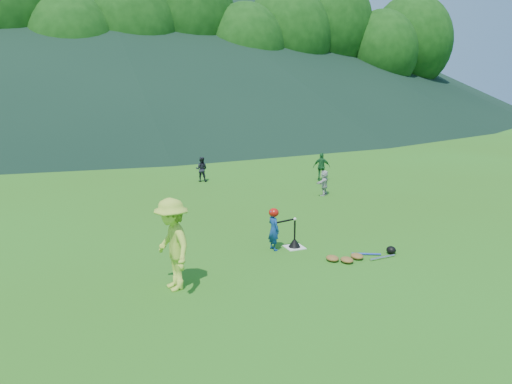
% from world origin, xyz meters
% --- Properties ---
extents(ground, '(120.00, 120.00, 0.00)m').
position_xyz_m(ground, '(0.00, 0.00, 0.00)').
color(ground, '#306316').
rests_on(ground, ground).
extents(home_plate, '(0.45, 0.45, 0.02)m').
position_xyz_m(home_plate, '(0.00, 0.00, 0.01)').
color(home_plate, silver).
rests_on(home_plate, ground).
extents(baseball, '(0.08, 0.08, 0.08)m').
position_xyz_m(baseball, '(0.00, 0.00, 0.74)').
color(baseball, white).
rests_on(baseball, batting_tee).
extents(batter_child, '(0.29, 0.40, 1.02)m').
position_xyz_m(batter_child, '(-0.54, 0.06, 0.51)').
color(batter_child, navy).
rests_on(batter_child, ground).
extents(adult_coach, '(0.84, 1.28, 1.85)m').
position_xyz_m(adult_coach, '(-3.35, -1.31, 0.92)').
color(adult_coach, '#AECF3C').
rests_on(adult_coach, ground).
extents(fielder_b, '(0.62, 0.57, 1.01)m').
position_xyz_m(fielder_b, '(0.24, 8.92, 0.51)').
color(fielder_b, black).
rests_on(fielder_b, ground).
extents(fielder_c, '(0.73, 0.55, 1.16)m').
position_xyz_m(fielder_c, '(4.88, 7.20, 0.58)').
color(fielder_c, '#1B5B2A').
rests_on(fielder_c, ground).
extents(fielder_d, '(0.84, 0.73, 0.91)m').
position_xyz_m(fielder_d, '(3.61, 4.79, 0.46)').
color(fielder_d, '#B9B9B9').
rests_on(fielder_d, ground).
extents(batting_tee, '(0.30, 0.30, 0.68)m').
position_xyz_m(batting_tee, '(0.00, 0.00, 0.13)').
color(batting_tee, black).
rests_on(batting_tee, home_plate).
extents(batter_gear, '(0.73, 0.26, 0.38)m').
position_xyz_m(batter_gear, '(-0.52, 0.06, 0.92)').
color(batter_gear, '#AD120B').
rests_on(batter_gear, ground).
extents(equipment_pile, '(1.80, 0.60, 0.19)m').
position_xyz_m(equipment_pile, '(0.99, -1.28, 0.07)').
color(equipment_pile, olive).
rests_on(equipment_pile, ground).
extents(outfield_fence, '(70.07, 0.08, 1.33)m').
position_xyz_m(outfield_fence, '(0.00, 28.00, 0.70)').
color(outfield_fence, gray).
rests_on(outfield_fence, ground).
extents(tree_line, '(70.04, 11.40, 14.82)m').
position_xyz_m(tree_line, '(0.20, 33.83, 8.21)').
color(tree_line, '#382314').
rests_on(tree_line, ground).
extents(distant_hills, '(155.00, 140.00, 32.00)m').
position_xyz_m(distant_hills, '(-7.63, 81.81, 14.98)').
color(distant_hills, black).
rests_on(distant_hills, ground).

